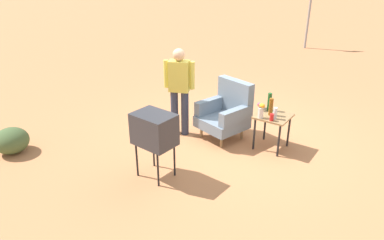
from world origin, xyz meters
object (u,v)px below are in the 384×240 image
(tv_on_stand, at_px, (154,130))
(bottle_wine_green, at_px, (269,102))
(road_sign, at_px, (310,10))
(flower_vase, at_px, (261,110))
(side_table, at_px, (273,120))
(bottle_tall_amber, at_px, (271,107))
(soda_can_red, at_px, (272,117))
(bottle_short_clear, at_px, (275,113))
(person_standing, at_px, (179,87))
(armchair, at_px, (226,112))

(tv_on_stand, height_order, bottle_wine_green, tv_on_stand)
(road_sign, height_order, flower_vase, road_sign)
(side_table, height_order, tv_on_stand, tv_on_stand)
(bottle_tall_amber, relative_size, flower_vase, 1.13)
(soda_can_red, xyz_separation_m, bottle_tall_amber, (-0.11, 0.21, 0.09))
(side_table, xyz_separation_m, bottle_wine_green, (-0.16, 0.16, 0.25))
(side_table, xyz_separation_m, soda_can_red, (0.06, -0.22, 0.15))
(road_sign, bearing_deg, bottle_tall_amber, -75.80)
(tv_on_stand, distance_m, bottle_wine_green, 2.21)
(tv_on_stand, xyz_separation_m, flower_vase, (0.94, 1.62, -0.01))
(soda_can_red, bearing_deg, road_sign, 104.59)
(soda_can_red, bearing_deg, bottle_short_clear, 81.50)
(soda_can_red, bearing_deg, flower_vase, -179.77)
(side_table, distance_m, tv_on_stand, 2.15)
(tv_on_stand, bearing_deg, road_sign, 95.84)
(side_table, height_order, person_standing, person_standing)
(road_sign, bearing_deg, side_table, -75.41)
(bottle_short_clear, bearing_deg, armchair, 176.91)
(tv_on_stand, height_order, flower_vase, tv_on_stand)
(road_sign, distance_m, soda_can_red, 8.56)
(road_sign, relative_size, soda_can_red, 20.00)
(side_table, bearing_deg, bottle_wine_green, 134.06)
(bottle_short_clear, height_order, bottle_tall_amber, bottle_tall_amber)
(tv_on_stand, relative_size, person_standing, 0.63)
(side_table, relative_size, road_sign, 0.25)
(tv_on_stand, distance_m, road_sign, 9.95)
(soda_can_red, bearing_deg, person_standing, -172.09)
(armchair, distance_m, road_sign, 8.24)
(armchair, distance_m, bottle_short_clear, 0.98)
(road_sign, xyz_separation_m, soda_can_red, (2.15, -8.26, -0.70))
(side_table, bearing_deg, flower_vase, -122.03)
(tv_on_stand, bearing_deg, person_standing, 112.51)
(flower_vase, bearing_deg, tv_on_stand, -120.15)
(bottle_tall_amber, bearing_deg, road_sign, 104.20)
(road_sign, relative_size, flower_vase, 9.21)
(person_standing, distance_m, bottle_tall_amber, 1.67)
(person_standing, bearing_deg, tv_on_stand, -67.49)
(person_standing, relative_size, road_sign, 0.67)
(road_sign, relative_size, bottle_wine_green, 7.63)
(bottle_short_clear, relative_size, bottle_tall_amber, 0.67)
(person_standing, distance_m, flower_vase, 1.54)
(armchair, xyz_separation_m, flower_vase, (0.74, -0.15, 0.27))
(bottle_wine_green, distance_m, bottle_short_clear, 0.37)
(side_table, bearing_deg, person_standing, -164.39)
(tv_on_stand, height_order, soda_can_red, tv_on_stand)
(road_sign, bearing_deg, soda_can_red, -75.41)
(tv_on_stand, relative_size, soda_can_red, 8.44)
(person_standing, relative_size, bottle_short_clear, 8.20)
(soda_can_red, xyz_separation_m, flower_vase, (-0.20, -0.00, 0.09))
(armchair, height_order, person_standing, person_standing)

